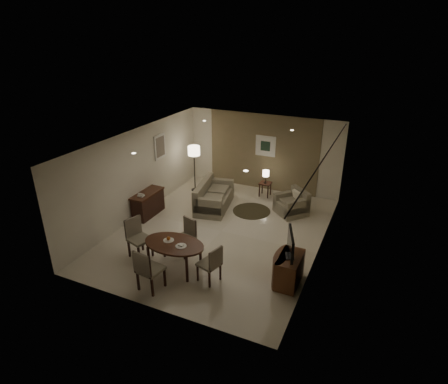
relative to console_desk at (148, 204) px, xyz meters
The scene contains 31 objects.
room_shell 2.70m from the console_desk, ahead, with size 5.50×7.00×2.70m.
taupe_accent 4.39m from the console_desk, 54.45° to the left, with size 3.96×0.03×2.70m, color #7B694C.
curtain_wall 5.26m from the console_desk, ahead, with size 0.08×6.70×2.58m, color beige, non-canonical shape.
curtain_rod 5.64m from the console_desk, ahead, with size 0.03×0.03×6.80m, color black.
art_back_frame 4.49m from the console_desk, 53.18° to the left, with size 0.72×0.03×0.72m, color silver.
art_back_canvas 4.48m from the console_desk, 53.06° to the left, with size 0.34×0.01×0.34m, color #1D3424.
art_left_frame 1.92m from the console_desk, 100.85° to the left, with size 0.03×0.60×0.80m, color silver.
art_left_canvas 1.91m from the console_desk, 100.16° to the left, with size 0.01×0.46×0.64m, color gray.
downlight_nl 3.12m from the console_desk, 58.80° to the right, with size 0.10×0.10×0.01m, color white.
downlight_nr 4.87m from the console_desk, 24.83° to the right, with size 0.10×0.10×0.01m, color white.
downlight_fl 3.12m from the console_desk, 58.80° to the left, with size 0.10×0.10×0.01m, color white.
downlight_fr 4.87m from the console_desk, 24.83° to the left, with size 0.10×0.10×0.01m, color white.
console_desk is the anchor object (origin of this frame).
telephone 0.52m from the console_desk, 90.00° to the right, with size 0.20×0.14×0.09m, color white, non-canonical shape.
tv_cabinet 5.11m from the console_desk, 17.05° to the right, with size 0.48×0.90×0.70m, color brown, non-canonical shape.
flat_tv 5.14m from the console_desk, 17.12° to the right, with size 0.06×0.88×0.60m, color black, non-canonical shape.
dining_table 3.07m from the console_desk, 43.14° to the right, with size 1.51×0.94×0.71m, color #492517, non-canonical shape.
chair_near 3.66m from the console_desk, 53.98° to the right, with size 0.50×0.50×1.03m, color gray, non-canonical shape.
chair_far 2.56m from the console_desk, 34.07° to the right, with size 0.45×0.45×0.94m, color gray, non-canonical shape.
chair_left 2.33m from the console_desk, 59.77° to the right, with size 0.50×0.50×1.03m, color gray, non-canonical shape.
chair_right 3.86m from the console_desk, 34.25° to the right, with size 0.45×0.45×0.92m, color gray, non-canonical shape.
plate_a 2.93m from the console_desk, 44.85° to the right, with size 0.26×0.26×0.02m, color white.
plate_b 3.28m from the console_desk, 41.14° to the right, with size 0.26×0.26×0.02m, color white.
fruit_apple 2.93m from the console_desk, 44.85° to the right, with size 0.09×0.09×0.09m, color #CD5D17.
napkin 3.29m from the console_desk, 41.14° to the right, with size 0.12×0.08×0.03m, color white.
round_rug 3.26m from the console_desk, 28.79° to the left, with size 1.19×1.19×0.01m, color #3A3520.
sofa 2.10m from the console_desk, 39.22° to the left, with size 0.91×1.81×0.85m, color gray, non-canonical shape.
armchair 4.45m from the console_desk, 25.42° to the left, with size 0.87×0.82×0.77m, color gray, non-canonical shape.
side_table 4.03m from the console_desk, 45.21° to the left, with size 0.38×0.38×0.49m, color black, non-canonical shape.
table_lamp 4.05m from the console_desk, 45.21° to the left, with size 0.22×0.22×0.50m, color #FFEAC1, non-canonical shape.
floor_lamp 2.37m from the console_desk, 80.13° to the left, with size 0.41×0.41×1.64m, color #FFE5B7, non-canonical shape.
Camera 1 is at (3.96, -8.50, 5.38)m, focal length 30.00 mm.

